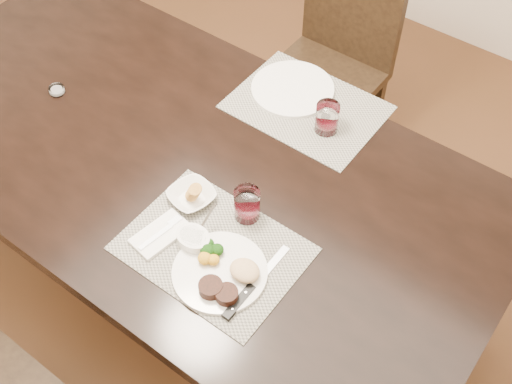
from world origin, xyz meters
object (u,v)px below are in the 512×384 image
Objects in this scene: dinner_plate at (223,273)px; steak_knife at (247,293)px; chair_far at (334,55)px; wine_glass_near at (247,205)px; cracker_bowl at (192,196)px; far_plate at (293,89)px.

dinner_plate is 0.08m from steak_knife.
chair_far reaches higher than wine_glass_near.
chair_far is 3.46× the size of steak_knife.
dinner_plate is 0.26m from cracker_bowl.
far_plate is (-0.03, 0.54, -0.01)m from cracker_bowl.
steak_knife is at bearing -26.29° from cracker_bowl.
cracker_bowl is (-0.22, 0.14, 0.00)m from dinner_plate.
cracker_bowl is 0.16m from wine_glass_near.
steak_knife is 0.76m from far_plate.
steak_knife is at bearing -53.27° from wine_glass_near.
steak_knife is at bearing -64.06° from far_plate.
chair_far is 1.30m from steak_knife.
dinner_plate reaches higher than steak_knife.
cracker_bowl is (0.16, -1.04, 0.27)m from chair_far.
steak_knife is at bearing -68.62° from chair_far.
cracker_bowl reaches higher than dinner_plate.
chair_far reaches higher than dinner_plate.
far_plate is at bearing -75.29° from chair_far.
dinner_plate is at bearing -32.77° from cracker_bowl.
chair_far reaches higher than far_plate.
cracker_bowl reaches higher than steak_knife.
wine_glass_near reaches higher than steak_knife.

